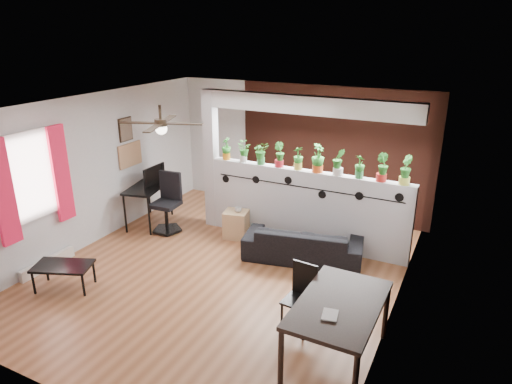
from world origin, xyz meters
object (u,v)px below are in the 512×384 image
object	(u,v)px
sofa	(303,244)
computer_desk	(148,189)
potted_plant_2	(261,153)
cube_shelf	(236,224)
office_chair	(168,206)
potted_plant_9	(406,169)
potted_plant_7	(360,166)
potted_plant_8	(382,167)
ceiling_fan	(161,125)
folding_chair	(302,291)
potted_plant_5	(318,157)
potted_plant_3	(279,154)
coffee_table	(63,267)
dining_table	(339,309)
potted_plant_4	(298,157)
potted_plant_6	(339,161)
cup	(238,209)
potted_plant_0	(226,148)
potted_plant_1	(243,151)

from	to	relation	value
sofa	computer_desk	bearing A→B (deg)	-12.03
potted_plant_2	sofa	bearing A→B (deg)	-28.56
cube_shelf	office_chair	bearing A→B (deg)	-178.70
potted_plant_9	potted_plant_7	bearing A→B (deg)	180.00
potted_plant_8	potted_plant_9	world-z (taller)	potted_plant_9
ceiling_fan	folding_chair	size ratio (longest dim) A/B	1.35
potted_plant_5	potted_plant_9	bearing A→B (deg)	-0.00
potted_plant_3	potted_plant_7	bearing A→B (deg)	0.00
potted_plant_9	coffee_table	bearing A→B (deg)	-144.66
dining_table	folding_chair	world-z (taller)	folding_chair
computer_desk	potted_plant_4	bearing A→B (deg)	10.69
ceiling_fan	potted_plant_6	world-z (taller)	ceiling_fan
computer_desk	potted_plant_8	bearing A→B (deg)	7.21
potted_plant_4	coffee_table	world-z (taller)	potted_plant_4
potted_plant_2	potted_plant_3	bearing A→B (deg)	0.00
potted_plant_8	potted_plant_9	distance (m)	0.35
folding_chair	potted_plant_9	bearing A→B (deg)	71.51
folding_chair	coffee_table	bearing A→B (deg)	-168.62
potted_plant_5	potted_plant_2	bearing A→B (deg)	-180.00
ceiling_fan	coffee_table	distance (m)	2.52
potted_plant_8	potted_plant_6	bearing A→B (deg)	180.00
potted_plant_3	ceiling_fan	bearing A→B (deg)	-120.81
cup	potted_plant_6	bearing A→B (deg)	11.40
cup	dining_table	size ratio (longest dim) A/B	0.09
potted_plant_3	cup	bearing A→B (deg)	-151.74
potted_plant_3	potted_plant_4	bearing A→B (deg)	0.00
computer_desk	potted_plant_5	bearing A→B (deg)	9.54
potted_plant_3	potted_plant_6	distance (m)	1.05
potted_plant_0	coffee_table	bearing A→B (deg)	-109.41
potted_plant_4	computer_desk	distance (m)	3.03
potted_plant_0	potted_plant_4	bearing A→B (deg)	0.00
cube_shelf	ceiling_fan	bearing A→B (deg)	-117.22
potted_plant_5	sofa	xyz separation A→B (m)	(0.00, -0.58, -1.34)
potted_plant_3	computer_desk	distance (m)	2.70
potted_plant_5	potted_plant_3	bearing A→B (deg)	-180.00
cube_shelf	folding_chair	size ratio (longest dim) A/B	0.57
potted_plant_8	coffee_table	xyz separation A→B (m)	(-3.86, -2.99, -1.25)
ceiling_fan	computer_desk	xyz separation A→B (m)	(-1.43, 1.26, -1.61)
computer_desk	cube_shelf	bearing A→B (deg)	6.23
potted_plant_0	computer_desk	bearing A→B (deg)	-159.61
potted_plant_4	potted_plant_9	size ratio (longest dim) A/B	0.86
potted_plant_4	potted_plant_9	world-z (taller)	potted_plant_9
potted_plant_6	cup	xyz separation A→B (m)	(-1.69, -0.34, -1.03)
potted_plant_4	potted_plant_5	size ratio (longest dim) A/B	0.82
potted_plant_5	coffee_table	distance (m)	4.29
potted_plant_1	potted_plant_9	bearing A→B (deg)	-0.00
coffee_table	ceiling_fan	bearing A→B (deg)	48.99
ceiling_fan	potted_plant_2	bearing A→B (deg)	68.14
folding_chair	potted_plant_2	bearing A→B (deg)	126.40
cube_shelf	potted_plant_8	bearing A→B (deg)	-4.29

